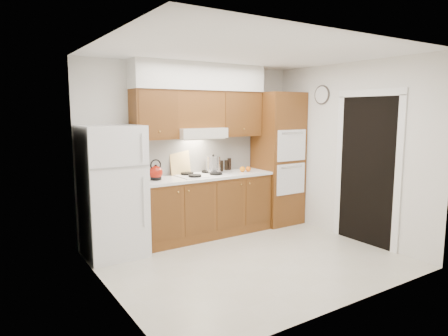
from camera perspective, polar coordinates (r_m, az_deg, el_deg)
name	(u,v)px	position (r m, az deg, el deg)	size (l,w,h in m)	color
floor	(250,260)	(5.29, 3.80, -12.92)	(3.60, 3.60, 0.00)	beige
ceiling	(252,52)	(4.98, 4.09, 16.20)	(3.60, 3.60, 0.00)	white
wall_back	(193,150)	(6.23, -4.38, 2.60)	(3.60, 0.02, 2.60)	silver
wall_left	(107,172)	(4.16, -16.32, -0.50)	(0.02, 3.00, 2.60)	silver
wall_right	(348,152)	(6.22, 17.34, 2.24)	(0.02, 3.00, 2.60)	silver
fridge	(113,191)	(5.42, -15.63, -3.22)	(0.75, 0.72, 1.72)	white
base_cabinets	(205,207)	(6.13, -2.74, -5.55)	(2.11, 0.60, 0.90)	brown
countertop	(205,176)	(6.02, -2.72, -1.22)	(2.13, 0.62, 0.04)	white
backsplash	(195,155)	(6.24, -4.11, 1.87)	(2.11, 0.03, 0.56)	white
oven_cabinet	(278,159)	(6.80, 7.68, 1.33)	(0.70, 0.65, 2.20)	brown
upper_cab_left	(154,115)	(5.74, -9.97, 7.53)	(0.63, 0.33, 0.70)	brown
upper_cab_right	(237,114)	(6.44, 1.92, 7.71)	(0.73, 0.33, 0.70)	brown
range_hood	(199,133)	(6.00, -3.59, 5.03)	(0.75, 0.45, 0.15)	silver
upper_cab_over_hood	(197,109)	(6.04, -3.90, 8.37)	(0.75, 0.33, 0.55)	brown
soffit	(200,77)	(6.07, -3.45, 12.86)	(2.13, 0.36, 0.40)	silver
cooktop	(202,175)	(6.01, -3.23, -0.99)	(0.74, 0.50, 0.01)	white
doorway	(367,171)	(6.02, 19.72, -0.45)	(0.02, 0.90, 2.10)	black
wall_clock	(322,95)	(6.54, 13.82, 10.11)	(0.30, 0.30, 0.02)	#3F3833
kettle	(156,173)	(5.65, -9.71, -0.65)	(0.19, 0.19, 0.19)	maroon
cutting_board	(180,162)	(6.08, -6.31, 0.93)	(0.32, 0.02, 0.43)	tan
stock_pot	(213,164)	(6.16, -1.56, 0.56)	(0.22, 0.22, 0.23)	#B9BABE
condiment_a	(222,166)	(6.37, -0.33, 0.30)	(0.05, 0.05, 0.18)	black
condiment_b	(229,164)	(6.54, 0.77, 0.57)	(0.06, 0.06, 0.19)	black
condiment_c	(226,165)	(6.51, 0.33, 0.42)	(0.06, 0.06, 0.17)	black
orange_near	(248,169)	(6.38, 3.49, -0.14)	(0.08, 0.08, 0.08)	orange
orange_far	(242,169)	(6.34, 2.65, -0.17)	(0.09, 0.09, 0.09)	orange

